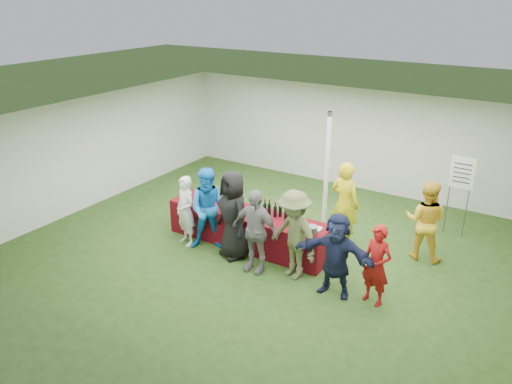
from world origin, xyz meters
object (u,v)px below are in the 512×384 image
Objects in this scene: customer_1 at (210,209)px; customer_4 at (294,235)px; customer_0 at (186,211)px; customer_3 at (255,231)px; customer_2 at (233,215)px; customer_6 at (376,265)px; wine_list_sign at (461,179)px; staff_pourer at (345,204)px; staff_back at (425,221)px; serving_table at (248,228)px; dump_bucket at (311,231)px; customer_5 at (336,255)px.

customer_4 is (2.00, -0.08, -0.01)m from customer_1.
customer_0 is 1.80m from customer_3.
customer_6 is (2.97, -0.05, -0.18)m from customer_2.
customer_6 is at bearing -99.75° from wine_list_sign.
staff_pourer is 1.06× the size of customer_4.
customer_2 reaches higher than staff_back.
serving_table is 15.51× the size of dump_bucket.
customer_0 is at bearing -143.57° from wine_list_sign.
customer_3 is at bearing -43.88° from customer_1.
customer_3 reaches higher than serving_table.
staff_pourer is 1.26× the size of customer_6.
staff_back is at bearing -156.63° from staff_pourer.
wine_list_sign is 1.03× the size of customer_1.
customer_3 reaches higher than customer_0.
customer_0 is at bearing -170.84° from dump_bucket.
customer_2 is at bearing 26.34° from staff_back.
customer_5 is at bearing -34.10° from dump_bucket.
customer_2 reaches higher than customer_4.
customer_3 is 2.33m from customer_6.
wine_list_sign reaches higher than customer_6.
wine_list_sign is at bearing -125.55° from staff_pourer.
dump_bucket is 1.32m from staff_pourer.
serving_table is at bearing 172.03° from dump_bucket.
staff_back is 0.90× the size of customer_2.
customer_2 is (-1.55, -0.34, 0.07)m from dump_bucket.
customer_0 is 3.43m from customer_5.
customer_3 is (-2.91, -3.60, -0.48)m from wine_list_sign.
staff_pourer is 1.19× the size of customer_5.
wine_list_sign is at bearing 49.88° from customer_3.
customer_2 is at bearing -35.35° from customer_1.
wine_list_sign is (2.01, 3.04, 0.48)m from dump_bucket.
staff_back reaches higher than serving_table.
serving_table is at bearing 18.51° from staff_back.
customer_1 is at bearing 21.74° from staff_back.
customer_2 is at bearing -168.13° from customer_6.
serving_table is at bearing 117.72° from customer_2.
staff_pourer is at bearing 85.13° from dump_bucket.
serving_table is 0.77m from customer_2.
staff_pourer reaches higher than customer_1.
dump_bucket is at bearing -7.97° from serving_table.
staff_pourer is 1.11× the size of customer_3.
customer_0 is (-1.13, -0.65, 0.38)m from serving_table.
customer_0 reaches higher than dump_bucket.
customer_6 is at bearing -33.35° from customer_1.
staff_pourer is 2.34m from customer_2.
customer_5 is (0.90, -0.11, -0.09)m from customer_4.
customer_3 is (0.65, -0.23, -0.08)m from customer_2.
staff_back is at bearing 23.29° from serving_table.
staff_pourer is at bearing 6.47° from staff_back.
wine_list_sign is 3.79m from customer_5.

